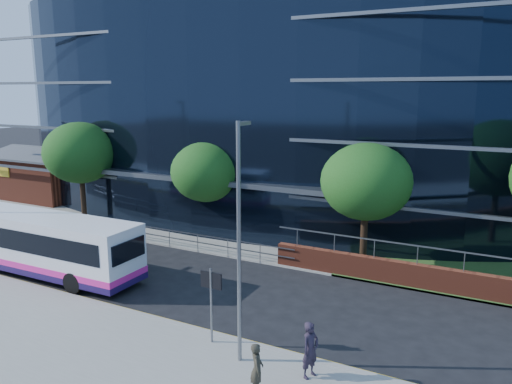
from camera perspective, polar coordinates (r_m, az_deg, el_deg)
The scene contains 17 objects.
ground at distance 22.54m, azimuth -12.66°, elevation -12.46°, with size 200.00×200.00×0.00m, color black.
pavement_near at distance 19.41m, azimuth -22.68°, elevation -16.98°, with size 80.00×8.00×0.15m, color gray.
kerb at distance 21.84m, azimuth -14.41°, elevation -13.13°, with size 80.00×0.25×0.16m, color gray.
yellow_line_outer at distance 22.00m, azimuth -14.04°, elevation -13.13°, with size 80.00×0.08×0.01m, color gold.
yellow_line_inner at distance 22.10m, azimuth -13.78°, elevation -13.00°, with size 80.00×0.08×0.01m, color gold.
far_forecourt at distance 34.19m, azimuth -8.41°, elevation -3.89°, with size 50.00×8.00×0.10m, color gray.
glass_office at distance 40.42m, azimuth 1.99°, elevation 10.00°, with size 44.00×23.10×16.00m.
brick_pavilion at distance 46.50m, azimuth -22.74°, elevation 1.80°, with size 8.60×6.66×4.40m.
guard_railings at distance 32.29m, azimuth -15.53°, elevation -3.70°, with size 24.00×0.05×1.10m.
street_sign at distance 18.02m, azimuth -5.15°, elevation -11.06°, with size 0.85×0.09×2.80m.
tree_far_a at distance 36.44m, azimuth -19.47°, elevation 4.24°, with size 4.95×4.95×6.98m.
tree_far_b at distance 30.42m, azimuth -5.73°, elevation 2.29°, with size 4.29×4.29×6.05m.
tree_far_c at distance 25.78m, azimuth 12.48°, elevation 1.14°, with size 4.62×4.62×6.51m.
streetlight_east at distance 16.04m, azimuth -1.92°, elevation -5.20°, with size 0.15×0.77×8.00m.
city_bus at distance 27.01m, azimuth -23.12°, elevation -5.47°, with size 11.18×2.75×3.01m.
pedestrian at distance 16.50m, azimuth 6.22°, elevation -17.50°, with size 0.67×0.44×1.83m, color #261D2C.
pedestrian_b at distance 15.67m, azimuth 0.11°, elevation -19.56°, with size 0.59×0.39×1.62m, color #2E2B20.
Camera 1 is at (13.65, -15.50, 9.04)m, focal length 35.00 mm.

